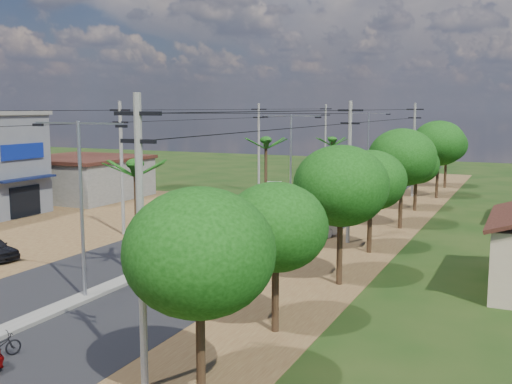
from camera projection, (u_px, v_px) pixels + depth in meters
ground at (85, 299)px, 26.94m from camera, size 160.00×160.00×0.00m
road at (236, 235)px, 40.41m from camera, size 12.00×110.00×0.04m
median at (254, 226)px, 43.09m from camera, size 1.00×90.00×0.18m
dirt_shoulder_east at (359, 248)px, 36.86m from camera, size 5.00×90.00×0.03m
low_shed at (82, 177)px, 56.98m from camera, size 10.40×10.40×3.95m
tree_east_a at (199, 253)px, 16.96m from camera, size 4.40×4.40×6.37m
tree_east_b at (276, 227)px, 22.48m from camera, size 4.00×4.00×5.83m
tree_east_c at (341, 186)px, 28.50m from camera, size 4.60×4.60×6.83m
tree_east_d at (371, 181)px, 34.98m from camera, size 4.20×4.20×6.13m
tree_east_e at (402, 158)px, 41.98m from camera, size 4.80×4.80×7.14m
tree_east_f at (416, 165)px, 49.50m from camera, size 3.80×3.80×5.52m
tree_east_g at (439, 143)px, 56.24m from camera, size 5.00×5.00×7.38m
tree_east_h at (447, 145)px, 63.64m from camera, size 4.40×4.40×6.52m
palm_median_near at (135, 169)px, 29.76m from camera, size 2.00×2.00×6.15m
palm_median_mid at (266, 144)px, 44.07m from camera, size 2.00×2.00×6.55m
palm_median_far at (332, 142)px, 58.53m from camera, size 2.00×2.00×5.85m
streetlight_near at (81, 194)px, 26.27m from camera, size 5.10×0.18×8.00m
streetlight_mid at (291, 154)px, 48.72m from camera, size 5.10×0.18×8.00m
streetlight_far at (368, 140)px, 71.17m from camera, size 5.10×0.18×8.00m
utility_pole_w_b at (122, 165)px, 39.97m from camera, size 1.60×0.24×9.00m
utility_pole_w_c at (259, 146)px, 59.73m from camera, size 1.60×0.24×9.00m
utility_pole_w_d at (325, 137)px, 78.58m from camera, size 1.60×0.24×9.00m
utility_pole_e_a at (141, 237)px, 17.76m from camera, size 1.60×0.24×9.00m
utility_pole_e_b at (349, 169)px, 37.51m from camera, size 1.60×0.24×9.00m
utility_pole_e_c at (414, 148)px, 57.27m from camera, size 1.60×0.24×9.00m
car_silver_mid at (310, 230)px, 39.00m from camera, size 2.85×4.24×1.32m
car_white_far at (271, 191)px, 57.08m from camera, size 3.08×4.98×1.35m
moto_rider_west_a at (195, 217)px, 45.10m from camera, size 0.89×1.63×0.81m
moto_rider_west_b at (283, 192)px, 57.61m from camera, size 0.88×1.70×0.99m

